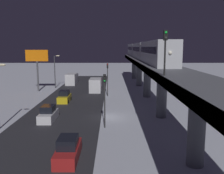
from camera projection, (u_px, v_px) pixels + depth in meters
ground_plane at (107, 117)px, 34.83m from camera, size 240.00×240.00×0.00m
avenue_asphalt at (61, 117)px, 34.83m from camera, size 11.00×100.22×0.01m
elevated_railway at (162, 74)px, 33.90m from camera, size 5.00×100.22×6.98m
subway_train at (142, 50)px, 56.61m from camera, size 2.94×55.47×3.40m
rail_signal at (165, 45)px, 22.38m from camera, size 0.36×0.41×4.00m
sedan_yellow at (64, 97)px, 44.60m from camera, size 1.91×4.42×1.97m
sedan_white at (48, 114)px, 33.25m from camera, size 1.80×4.51×1.97m
sedan_red at (68, 150)px, 21.66m from camera, size 1.80×4.66×1.97m
box_truck at (72, 79)px, 65.87m from camera, size 2.40×7.40×2.80m
delivery_van at (96, 85)px, 55.67m from camera, size 2.40×7.40×2.80m
traffic_light_near at (105, 93)px, 29.59m from camera, size 0.32×0.44×6.40m
traffic_light_mid at (108, 75)px, 49.00m from camera, size 0.32×0.44×6.40m
commercial_billboard at (37, 60)px, 54.30m from camera, size 4.80×0.36×8.90m
street_lamp_far at (56, 68)px, 58.77m from camera, size 1.35×0.44×7.65m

